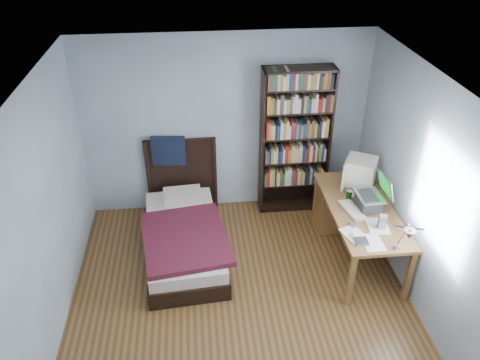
{
  "coord_description": "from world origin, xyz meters",
  "views": [
    {
      "loc": [
        -0.4,
        -3.57,
        3.94
      ],
      "look_at": [
        0.07,
        0.96,
        1.1
      ],
      "focal_mm": 35.0,
      "sensor_mm": 36.0,
      "label": 1
    }
  ],
  "objects_px": {
    "speaker": "(382,222)",
    "bed": "(183,232)",
    "bookshelf": "(295,142)",
    "keyboard": "(352,210)",
    "desk_lamp": "(408,235)",
    "desk": "(347,206)",
    "soda_can": "(349,195)",
    "crt_monitor": "(359,172)",
    "laptop": "(370,200)"
  },
  "relations": [
    {
      "from": "crt_monitor",
      "to": "keyboard",
      "type": "distance_m",
      "value": 0.56
    },
    {
      "from": "crt_monitor",
      "to": "laptop",
      "type": "distance_m",
      "value": 0.45
    },
    {
      "from": "desk",
      "to": "soda_can",
      "type": "distance_m",
      "value": 0.47
    },
    {
      "from": "bookshelf",
      "to": "crt_monitor",
      "type": "bearing_deg",
      "value": -48.24
    },
    {
      "from": "speaker",
      "to": "laptop",
      "type": "bearing_deg",
      "value": 110.97
    },
    {
      "from": "crt_monitor",
      "to": "laptop",
      "type": "height_order",
      "value": "laptop"
    },
    {
      "from": "keyboard",
      "to": "bookshelf",
      "type": "distance_m",
      "value": 1.33
    },
    {
      "from": "keyboard",
      "to": "soda_can",
      "type": "distance_m",
      "value": 0.25
    },
    {
      "from": "crt_monitor",
      "to": "desk_lamp",
      "type": "relative_size",
      "value": 0.9
    },
    {
      "from": "desk_lamp",
      "to": "speaker",
      "type": "relative_size",
      "value": 3.51
    },
    {
      "from": "desk_lamp",
      "to": "bookshelf",
      "type": "height_order",
      "value": "bookshelf"
    },
    {
      "from": "soda_can",
      "to": "bed",
      "type": "relative_size",
      "value": 0.06
    },
    {
      "from": "keyboard",
      "to": "crt_monitor",
      "type": "bearing_deg",
      "value": 54.15
    },
    {
      "from": "desk",
      "to": "soda_can",
      "type": "xyz_separation_m",
      "value": [
        -0.1,
        -0.28,
        0.37
      ]
    },
    {
      "from": "desk_lamp",
      "to": "desk",
      "type": "bearing_deg",
      "value": 90.57
    },
    {
      "from": "speaker",
      "to": "bed",
      "type": "bearing_deg",
      "value": -179.14
    },
    {
      "from": "crt_monitor",
      "to": "desk_lamp",
      "type": "bearing_deg",
      "value": -92.18
    },
    {
      "from": "soda_can",
      "to": "crt_monitor",
      "type": "bearing_deg",
      "value": 52.83
    },
    {
      "from": "desk_lamp",
      "to": "keyboard",
      "type": "xyz_separation_m",
      "value": [
        -0.15,
        1.04,
        -0.45
      ]
    },
    {
      "from": "keyboard",
      "to": "soda_can",
      "type": "xyz_separation_m",
      "value": [
        0.03,
        0.24,
        0.05
      ]
    },
    {
      "from": "soda_can",
      "to": "desk_lamp",
      "type": "bearing_deg",
      "value": -84.85
    },
    {
      "from": "desk",
      "to": "crt_monitor",
      "type": "distance_m",
      "value": 0.56
    },
    {
      "from": "desk",
      "to": "bed",
      "type": "height_order",
      "value": "bed"
    },
    {
      "from": "desk_lamp",
      "to": "bed",
      "type": "relative_size",
      "value": 0.28
    },
    {
      "from": "speaker",
      "to": "bed",
      "type": "height_order",
      "value": "bed"
    },
    {
      "from": "laptop",
      "to": "bed",
      "type": "height_order",
      "value": "laptop"
    },
    {
      "from": "desk_lamp",
      "to": "bed",
      "type": "height_order",
      "value": "desk_lamp"
    },
    {
      "from": "desk",
      "to": "crt_monitor",
      "type": "xyz_separation_m",
      "value": [
        0.07,
        -0.05,
        0.55
      ]
    },
    {
      "from": "keyboard",
      "to": "bookshelf",
      "type": "height_order",
      "value": "bookshelf"
    },
    {
      "from": "desk_lamp",
      "to": "bookshelf",
      "type": "xyz_separation_m",
      "value": [
        -0.6,
        2.25,
        -0.15
      ]
    },
    {
      "from": "crt_monitor",
      "to": "speaker",
      "type": "xyz_separation_m",
      "value": [
        0.02,
        -0.82,
        -0.16
      ]
    },
    {
      "from": "crt_monitor",
      "to": "bookshelf",
      "type": "relative_size",
      "value": 0.25
    },
    {
      "from": "speaker",
      "to": "soda_can",
      "type": "relative_size",
      "value": 1.37
    },
    {
      "from": "bookshelf",
      "to": "speaker",
      "type": "bearing_deg",
      "value": -66.44
    },
    {
      "from": "speaker",
      "to": "bookshelf",
      "type": "relative_size",
      "value": 0.08
    },
    {
      "from": "bookshelf",
      "to": "keyboard",
      "type": "bearing_deg",
      "value": -69.57
    },
    {
      "from": "desk",
      "to": "bed",
      "type": "distance_m",
      "value": 2.14
    },
    {
      "from": "keyboard",
      "to": "bookshelf",
      "type": "xyz_separation_m",
      "value": [
        -0.45,
        1.21,
        0.29
      ]
    },
    {
      "from": "speaker",
      "to": "soda_can",
      "type": "bearing_deg",
      "value": 128.0
    },
    {
      "from": "desk",
      "to": "bed",
      "type": "bearing_deg",
      "value": -177.18
    },
    {
      "from": "desk",
      "to": "bed",
      "type": "relative_size",
      "value": 0.83
    },
    {
      "from": "laptop",
      "to": "desk_lamp",
      "type": "height_order",
      "value": "desk_lamp"
    },
    {
      "from": "desk_lamp",
      "to": "speaker",
      "type": "bearing_deg",
      "value": 83.64
    },
    {
      "from": "laptop",
      "to": "desk",
      "type": "bearing_deg",
      "value": 100.03
    },
    {
      "from": "soda_can",
      "to": "desk",
      "type": "bearing_deg",
      "value": 70.19
    },
    {
      "from": "desk_lamp",
      "to": "soda_can",
      "type": "bearing_deg",
      "value": 95.15
    },
    {
      "from": "bookshelf",
      "to": "bed",
      "type": "xyz_separation_m",
      "value": [
        -1.55,
        -0.79,
        -0.78
      ]
    },
    {
      "from": "keyboard",
      "to": "bed",
      "type": "height_order",
      "value": "bed"
    },
    {
      "from": "crt_monitor",
      "to": "speaker",
      "type": "height_order",
      "value": "crt_monitor"
    },
    {
      "from": "desk",
      "to": "bookshelf",
      "type": "distance_m",
      "value": 1.09
    }
  ]
}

